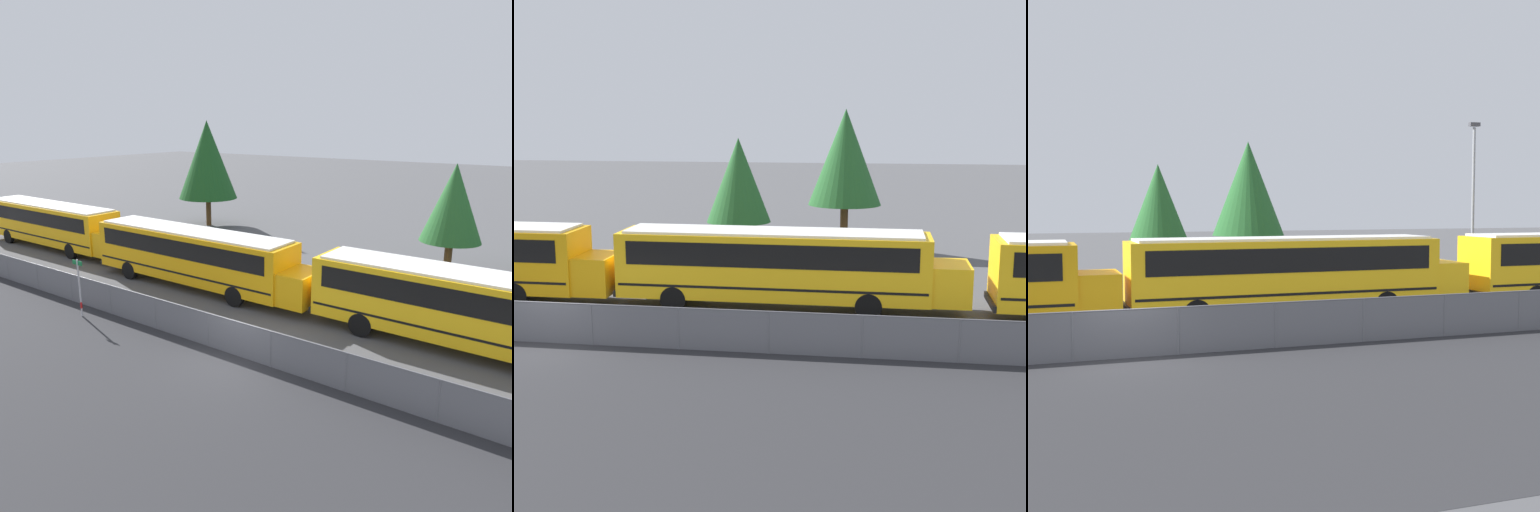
# 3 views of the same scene
# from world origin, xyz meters

# --- Properties ---
(ground_plane) EXTENTS (200.00, 200.00, 0.00)m
(ground_plane) POSITION_xyz_m (0.00, 0.00, 0.00)
(ground_plane) COLOR #4C4C4F
(fence) EXTENTS (69.23, 0.07, 1.44)m
(fence) POSITION_xyz_m (-0.00, -0.00, 0.74)
(fence) COLOR #9EA0A5
(fence) RESTS_ON ground_plane
(school_bus_2) EXTENTS (13.88, 2.52, 3.17)m
(school_bus_2) POSITION_xyz_m (7.14, 5.60, 1.89)
(school_bus_2) COLOR yellow
(school_bus_2) RESTS_ON ground_plane
(tree_1) EXTENTS (3.46, 3.46, 6.51)m
(tree_1) POSITION_xyz_m (3.49, 15.63, 4.24)
(tree_1) COLOR #51381E
(tree_1) RESTS_ON ground_plane
(tree_2) EXTENTS (4.09, 4.09, 8.04)m
(tree_2) POSITION_xyz_m (9.04, 18.32, 5.36)
(tree_2) COLOR #51381E
(tree_2) RESTS_ON ground_plane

